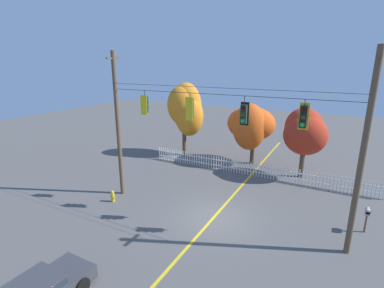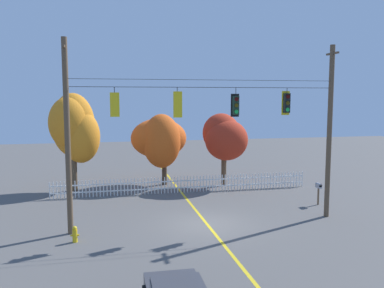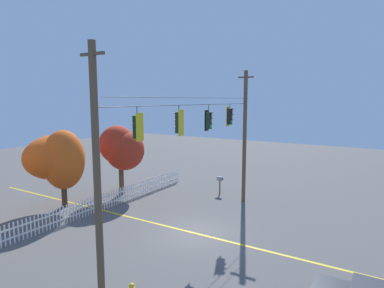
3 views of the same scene
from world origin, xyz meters
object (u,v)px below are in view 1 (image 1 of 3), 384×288
Objects in this scene: fire_hydrant at (113,196)px; roadside_mailbox at (367,213)px; traffic_signal_northbound_primary at (303,117)px; traffic_signal_eastbound_side at (190,109)px; autumn_maple_mid at (250,125)px; autumn_oak_far_east at (304,132)px; traffic_signal_southbound_primary at (244,114)px; autumn_maple_near_fence at (186,109)px; traffic_signal_northbound_secondary at (145,105)px.

roadside_mailbox is at bearing 14.19° from fire_hydrant.
fire_hydrant is (-10.62, -1.24, -5.80)m from traffic_signal_northbound_primary.
roadside_mailbox is at bearing 14.29° from traffic_signal_eastbound_side.
roadside_mailbox is (8.56, -7.60, -2.28)m from autumn_maple_mid.
autumn_oak_far_east reaches higher than fire_hydrant.
traffic_signal_southbound_primary is at bearing 0.37° from traffic_signal_eastbound_side.
traffic_signal_northbound_primary is at bearing 6.66° from fire_hydrant.
autumn_maple_near_fence reaches higher than roadside_mailbox.
autumn_maple_mid is 12.70m from fire_hydrant.
traffic_signal_eastbound_side is at bearing -92.62° from autumn_maple_mid.
traffic_signal_southbound_primary is 12.82m from autumn_maple_near_fence.
traffic_signal_eastbound_side reaches higher than fire_hydrant.
traffic_signal_northbound_secondary is 0.26× the size of autumn_oak_far_east.
fire_hydrant is at bearing -86.54° from autumn_maple_near_fence.
traffic_signal_eastbound_side reaches higher than autumn_maple_near_fence.
roadside_mailbox is at bearing 20.65° from traffic_signal_southbound_primary.
traffic_signal_northbound_secondary is 0.95× the size of traffic_signal_southbound_primary.
autumn_oak_far_east is 7.86m from roadside_mailbox.
fire_hydrant is 0.55× the size of roadside_mailbox.
traffic_signal_northbound_primary is at bearing -84.71° from autumn_oak_far_east.
fire_hydrant is (-1.91, -1.22, -5.75)m from traffic_signal_northbound_secondary.
traffic_signal_eastbound_side is 1.97× the size of fire_hydrant.
traffic_signal_eastbound_side is 0.28× the size of autumn_maple_mid.
traffic_signal_eastbound_side is at bearing -179.80° from traffic_signal_northbound_primary.
autumn_maple_mid is (-2.52, 9.88, -2.68)m from traffic_signal_southbound_primary.
roadside_mailbox is at bearing 34.68° from traffic_signal_northbound_primary.
traffic_signal_southbound_primary is at bearing -102.99° from autumn_oak_far_east.
traffic_signal_northbound_secondary and traffic_signal_northbound_primary have the same top height.
autumn_maple_near_fence is 5.01× the size of roadside_mailbox.
traffic_signal_eastbound_side is 5.72m from traffic_signal_northbound_primary.
fire_hydrant is at bearing -173.34° from traffic_signal_northbound_primary.
autumn_oak_far_east is (4.94, 8.53, -2.51)m from traffic_signal_eastbound_side.
traffic_signal_northbound_secondary is at bearing -132.90° from autumn_oak_far_east.
traffic_signal_northbound_primary reaches higher than autumn_oak_far_east.
autumn_maple_near_fence is at bearing 93.46° from fire_hydrant.
traffic_signal_northbound_secondary is 0.96× the size of traffic_signal_eastbound_side.
traffic_signal_eastbound_side is 1.04× the size of traffic_signal_northbound_primary.
autumn_maple_mid is 0.99× the size of autumn_oak_far_east.
autumn_maple_near_fence is 1.27× the size of autumn_oak_far_east.
traffic_signal_northbound_primary reaches higher than roadside_mailbox.
traffic_signal_southbound_primary reaches higher than autumn_maple_near_fence.
traffic_signal_eastbound_side is at bearing -0.02° from traffic_signal_northbound_secondary.
traffic_signal_northbound_primary is 6.45m from roadside_mailbox.
autumn_oak_far_east is (7.93, 8.53, -2.52)m from traffic_signal_northbound_secondary.
autumn_maple_mid is 3.91× the size of roadside_mailbox.
traffic_signal_southbound_primary is 0.28× the size of autumn_maple_mid.
traffic_signal_northbound_secondary is 9.94m from autumn_maple_near_fence.
fire_hydrant is at bearing -135.24° from autumn_oak_far_east.
autumn_maple_mid is (0.45, 9.90, -2.74)m from traffic_signal_eastbound_side.
traffic_signal_eastbound_side reaches higher than roadside_mailbox.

